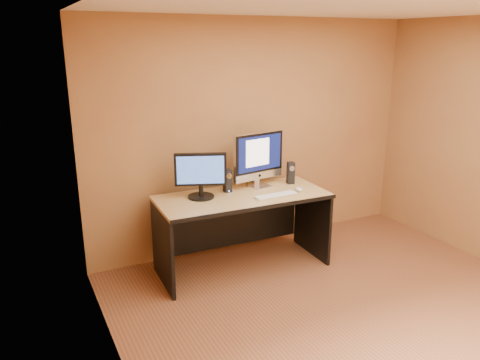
% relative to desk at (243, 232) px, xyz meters
% --- Properties ---
extents(floor, '(4.00, 4.00, 0.00)m').
position_rel_desk_xyz_m(floor, '(0.47, -1.43, -0.41)').
color(floor, brown).
rests_on(floor, ground).
extents(walls, '(4.00, 4.00, 2.60)m').
position_rel_desk_xyz_m(walls, '(0.47, -1.43, 0.89)').
color(walls, olive).
rests_on(walls, ground).
extents(ceiling, '(4.00, 4.00, 0.00)m').
position_rel_desk_xyz_m(ceiling, '(0.47, -1.43, 2.19)').
color(ceiling, white).
rests_on(ceiling, walls).
extents(desk, '(1.79, 0.84, 0.82)m').
position_rel_desk_xyz_m(desk, '(0.00, 0.00, 0.00)').
color(desk, tan).
rests_on(desk, ground).
extents(imac, '(0.66, 0.33, 0.61)m').
position_rel_desk_xyz_m(imac, '(0.30, 0.18, 0.71)').
color(imac, silver).
rests_on(imac, desk).
extents(second_monitor, '(0.59, 0.44, 0.46)m').
position_rel_desk_xyz_m(second_monitor, '(-0.41, 0.12, 0.64)').
color(second_monitor, black).
rests_on(second_monitor, desk).
extents(speaker_left, '(0.08, 0.08, 0.24)m').
position_rel_desk_xyz_m(speaker_left, '(-0.09, 0.18, 0.53)').
color(speaker_left, black).
rests_on(speaker_left, desk).
extents(speaker_right, '(0.09, 0.09, 0.24)m').
position_rel_desk_xyz_m(speaker_right, '(0.67, 0.14, 0.53)').
color(speaker_right, black).
rests_on(speaker_right, desk).
extents(keyboard, '(0.48, 0.14, 0.02)m').
position_rel_desk_xyz_m(keyboard, '(0.29, -0.18, 0.42)').
color(keyboard, silver).
rests_on(keyboard, desk).
extents(mouse, '(0.08, 0.12, 0.04)m').
position_rel_desk_xyz_m(mouse, '(0.60, -0.14, 0.43)').
color(mouse, white).
rests_on(mouse, desk).
extents(cable_a, '(0.08, 0.23, 0.01)m').
position_rel_desk_xyz_m(cable_a, '(0.33, 0.29, 0.41)').
color(cable_a, black).
rests_on(cable_a, desk).
extents(cable_b, '(0.10, 0.18, 0.01)m').
position_rel_desk_xyz_m(cable_b, '(0.22, 0.33, 0.41)').
color(cable_b, black).
rests_on(cable_b, desk).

